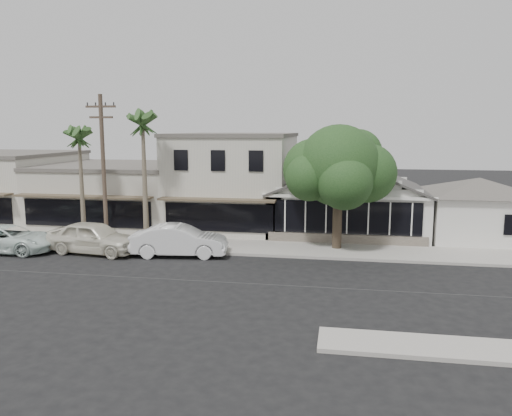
% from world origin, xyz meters
% --- Properties ---
extents(ground, '(140.00, 140.00, 0.00)m').
position_xyz_m(ground, '(0.00, 0.00, 0.00)').
color(ground, black).
rests_on(ground, ground).
extents(sidewalk_north, '(90.00, 3.50, 0.15)m').
position_xyz_m(sidewalk_north, '(-8.00, 6.75, 0.07)').
color(sidewalk_north, '#9E9991').
rests_on(sidewalk_north, ground).
extents(corner_shop, '(10.40, 8.60, 5.10)m').
position_xyz_m(corner_shop, '(5.00, 12.47, 2.62)').
color(corner_shop, silver).
rests_on(corner_shop, ground).
extents(side_cottage, '(6.00, 6.00, 3.00)m').
position_xyz_m(side_cottage, '(13.20, 11.50, 1.50)').
color(side_cottage, silver).
rests_on(side_cottage, ground).
extents(row_building_near, '(8.00, 10.00, 6.50)m').
position_xyz_m(row_building_near, '(-3.00, 13.50, 3.25)').
color(row_building_near, '#BBB6A8').
rests_on(row_building_near, ground).
extents(row_building_midnear, '(10.00, 10.00, 4.20)m').
position_xyz_m(row_building_midnear, '(-12.00, 13.50, 2.10)').
color(row_building_midnear, '#B4AFA2').
rests_on(row_building_midnear, ground).
extents(utility_pole, '(1.80, 0.24, 9.00)m').
position_xyz_m(utility_pole, '(-9.00, 5.20, 4.79)').
color(utility_pole, brown).
rests_on(utility_pole, ground).
extents(car_0, '(5.63, 2.83, 1.84)m').
position_xyz_m(car_0, '(-9.23, 4.10, 0.92)').
color(car_0, beige).
rests_on(car_0, ground).
extents(car_1, '(5.52, 2.50, 1.76)m').
position_xyz_m(car_1, '(-4.23, 4.35, 0.88)').
color(car_1, white).
rests_on(car_1, ground).
extents(car_2, '(5.60, 2.74, 1.53)m').
position_xyz_m(car_2, '(-14.23, 3.53, 0.77)').
color(car_2, white).
rests_on(car_2, ground).
extents(shade_tree, '(6.60, 5.96, 7.32)m').
position_xyz_m(shade_tree, '(4.37, 7.41, 4.82)').
color(shade_tree, '#4E402F').
rests_on(shade_tree, ground).
extents(palm_east, '(2.77, 2.77, 8.51)m').
position_xyz_m(palm_east, '(-7.13, 6.70, 7.32)').
color(palm_east, '#726651').
rests_on(palm_east, ground).
extents(palm_mid, '(2.69, 2.69, 7.56)m').
position_xyz_m(palm_mid, '(-11.08, 6.37, 6.50)').
color(palm_mid, '#726651').
rests_on(palm_mid, ground).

